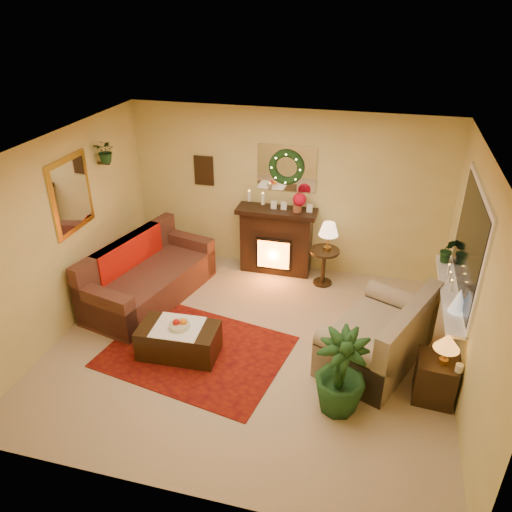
% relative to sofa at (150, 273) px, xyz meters
% --- Properties ---
extents(floor, '(5.00, 5.00, 0.00)m').
position_rel_sofa_xyz_m(floor, '(1.72, -0.74, -0.43)').
color(floor, beige).
rests_on(floor, ground).
extents(ceiling, '(5.00, 5.00, 0.00)m').
position_rel_sofa_xyz_m(ceiling, '(1.72, -0.74, 2.17)').
color(ceiling, white).
rests_on(ceiling, ground).
extents(wall_back, '(5.00, 5.00, 0.00)m').
position_rel_sofa_xyz_m(wall_back, '(1.72, 1.51, 0.87)').
color(wall_back, '#EFD88C').
rests_on(wall_back, ground).
extents(wall_front, '(5.00, 5.00, 0.00)m').
position_rel_sofa_xyz_m(wall_front, '(1.72, -2.99, 0.87)').
color(wall_front, '#EFD88C').
rests_on(wall_front, ground).
extents(wall_left, '(4.50, 4.50, 0.00)m').
position_rel_sofa_xyz_m(wall_left, '(-0.78, -0.74, 0.87)').
color(wall_left, '#EFD88C').
rests_on(wall_left, ground).
extents(wall_right, '(4.50, 4.50, 0.00)m').
position_rel_sofa_xyz_m(wall_right, '(4.22, -0.74, 0.87)').
color(wall_right, '#EFD88C').
rests_on(wall_right, ground).
extents(area_rug, '(2.47, 2.03, 0.01)m').
position_rel_sofa_xyz_m(area_rug, '(1.09, -1.03, -0.42)').
color(area_rug, '#711503').
rests_on(area_rug, floor).
extents(sofa, '(1.41, 2.28, 0.91)m').
position_rel_sofa_xyz_m(sofa, '(0.00, 0.00, 0.00)').
color(sofa, brown).
rests_on(sofa, floor).
extents(red_throw, '(0.83, 1.35, 0.02)m').
position_rel_sofa_xyz_m(red_throw, '(-0.05, 0.16, 0.03)').
color(red_throw, '#AE0909').
rests_on(red_throw, sofa).
extents(fireplace, '(1.12, 0.36, 1.02)m').
position_rel_sofa_xyz_m(fireplace, '(1.62, 1.30, 0.12)').
color(fireplace, black).
rests_on(fireplace, floor).
extents(poinsettia, '(0.21, 0.21, 0.21)m').
position_rel_sofa_xyz_m(poinsettia, '(1.97, 1.27, 0.87)').
color(poinsettia, red).
rests_on(poinsettia, fireplace).
extents(mantel_candle_a, '(0.05, 0.05, 0.16)m').
position_rel_sofa_xyz_m(mantel_candle_a, '(1.17, 1.31, 0.83)').
color(mantel_candle_a, white).
rests_on(mantel_candle_a, fireplace).
extents(mantel_candle_b, '(0.06, 0.06, 0.18)m').
position_rel_sofa_xyz_m(mantel_candle_b, '(1.40, 1.25, 0.83)').
color(mantel_candle_b, white).
rests_on(mantel_candle_b, fireplace).
extents(mantel_mirror, '(0.92, 0.02, 0.72)m').
position_rel_sofa_xyz_m(mantel_mirror, '(1.72, 1.49, 1.27)').
color(mantel_mirror, white).
rests_on(mantel_mirror, wall_back).
extents(wreath, '(0.55, 0.11, 0.55)m').
position_rel_sofa_xyz_m(wreath, '(1.72, 1.45, 1.29)').
color(wreath, '#194719').
rests_on(wreath, wall_back).
extents(wall_art, '(0.32, 0.03, 0.48)m').
position_rel_sofa_xyz_m(wall_art, '(0.37, 1.49, 1.12)').
color(wall_art, '#381E11').
rests_on(wall_art, wall_back).
extents(gold_mirror, '(0.03, 0.84, 1.00)m').
position_rel_sofa_xyz_m(gold_mirror, '(-0.76, -0.44, 1.32)').
color(gold_mirror, gold).
rests_on(gold_mirror, wall_left).
extents(hanging_plant, '(0.33, 0.28, 0.36)m').
position_rel_sofa_xyz_m(hanging_plant, '(-0.62, 0.31, 1.54)').
color(hanging_plant, '#194719').
rests_on(hanging_plant, wall_left).
extents(loveseat, '(1.46, 1.80, 0.91)m').
position_rel_sofa_xyz_m(loveseat, '(3.31, -0.57, -0.01)').
color(loveseat, '#8B7957').
rests_on(loveseat, floor).
extents(window_frame, '(0.03, 1.86, 1.36)m').
position_rel_sofa_xyz_m(window_frame, '(4.20, -0.19, 1.12)').
color(window_frame, white).
rests_on(window_frame, wall_right).
extents(window_glass, '(0.02, 1.70, 1.22)m').
position_rel_sofa_xyz_m(window_glass, '(4.19, -0.19, 1.12)').
color(window_glass, black).
rests_on(window_glass, wall_right).
extents(window_sill, '(0.22, 1.86, 0.04)m').
position_rel_sofa_xyz_m(window_sill, '(4.10, -0.19, 0.44)').
color(window_sill, white).
rests_on(window_sill, wall_right).
extents(mini_tree, '(0.19, 0.19, 0.29)m').
position_rel_sofa_xyz_m(mini_tree, '(4.13, -0.64, 0.61)').
color(mini_tree, silver).
rests_on(mini_tree, window_sill).
extents(sill_plant, '(0.26, 0.21, 0.47)m').
position_rel_sofa_xyz_m(sill_plant, '(4.10, 0.55, 0.66)').
color(sill_plant, '#174A1D').
rests_on(sill_plant, window_sill).
extents(side_table_round, '(0.52, 0.52, 0.60)m').
position_rel_sofa_xyz_m(side_table_round, '(2.43, 1.07, -0.10)').
color(side_table_round, '#412714').
rests_on(side_table_round, floor).
extents(lamp_cream, '(0.30, 0.30, 0.45)m').
position_rel_sofa_xyz_m(lamp_cream, '(2.46, 1.09, 0.45)').
color(lamp_cream, '#F0C189').
rests_on(lamp_cream, side_table_round).
extents(end_table_square, '(0.47, 0.47, 0.53)m').
position_rel_sofa_xyz_m(end_table_square, '(3.98, -1.11, -0.16)').
color(end_table_square, '#4A2811').
rests_on(end_table_square, floor).
extents(lamp_tiffany, '(0.28, 0.28, 0.41)m').
position_rel_sofa_xyz_m(lamp_tiffany, '(4.01, -1.15, 0.32)').
color(lamp_tiffany, orange).
rests_on(lamp_tiffany, end_table_square).
extents(coffee_table, '(1.01, 0.59, 0.41)m').
position_rel_sofa_xyz_m(coffee_table, '(0.90, -1.12, -0.22)').
color(coffee_table, '#3C2213').
rests_on(coffee_table, floor).
extents(fruit_bowl, '(0.25, 0.25, 0.06)m').
position_rel_sofa_xyz_m(fruit_bowl, '(0.93, -1.12, 0.02)').
color(fruit_bowl, beige).
rests_on(fruit_bowl, coffee_table).
extents(floor_palm, '(1.74, 1.74, 3.01)m').
position_rel_sofa_xyz_m(floor_palm, '(2.95, -1.54, 0.02)').
color(floor_palm, '#1D5715').
rests_on(floor_palm, floor).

